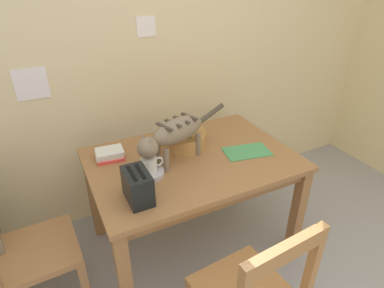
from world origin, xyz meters
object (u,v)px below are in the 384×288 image
saucer_bowl (150,173)px  book_stack (110,154)px  dining_table (192,169)px  wicker_basket (183,138)px  cat (174,134)px  coffee_mug (149,164)px  magazine (247,152)px  toaster (138,186)px  wooden_chair_far (29,251)px

saucer_bowl → book_stack: (-0.16, 0.29, 0.01)m
dining_table → book_stack: 0.54m
wicker_basket → saucer_bowl: bearing=-144.0°
cat → coffee_mug: cat is taller
coffee_mug → wicker_basket: coffee_mug is taller
book_stack → magazine: bearing=-21.5°
magazine → toaster: bearing=-158.2°
coffee_mug → wooden_chair_far: (-0.72, 0.00, -0.36)m
book_stack → toaster: 0.49m
coffee_mug → magazine: 0.67m
cat → wicker_basket: (0.14, 0.17, -0.15)m
magazine → wooden_chair_far: (-1.39, 0.04, -0.29)m
saucer_bowl → dining_table: bearing=11.5°
saucer_bowl → toaster: toaster is taller
dining_table → book_stack: bearing=154.2°
cat → book_stack: 0.45m
dining_table → coffee_mug: bearing=-168.4°
dining_table → wicker_basket: (0.02, 0.18, 0.14)m
book_stack → toaster: bearing=-86.0°
saucer_bowl → wicker_basket: size_ratio=0.54×
cat → coffee_mug: bearing=90.3°
wicker_basket → toaster: bearing=-136.9°
dining_table → magazine: bearing=-15.4°
coffee_mug → toaster: toaster is taller
dining_table → wooden_chair_far: (-1.03, -0.06, -0.19)m
cat → wooden_chair_far: 1.03m
magazine → wicker_basket: (-0.34, 0.27, 0.05)m
wicker_basket → toaster: size_ratio=1.61×
cat → saucer_bowl: size_ratio=3.92×
saucer_bowl → wicker_basket: wicker_basket is taller
dining_table → coffee_mug: 0.35m
magazine → toaster: size_ratio=1.49×
cat → saucer_bowl: (-0.19, -0.06, -0.19)m
wicker_basket → toaster: toaster is taller
book_stack → toaster: size_ratio=0.93×
cat → wooden_chair_far: bearing=75.2°
cat → toaster: size_ratio=3.40×
wicker_basket → cat: bearing=-128.6°
saucer_bowl → book_stack: bearing=119.2°
wicker_basket → dining_table: bearing=-95.5°
saucer_bowl → coffee_mug: bearing=-0.0°
cat → toaster: 0.42m
magazine → wooden_chair_far: bearing=-170.6°
saucer_bowl → coffee_mug: (0.00, -0.00, 0.06)m
saucer_bowl → book_stack: 0.34m
cat → toaster: (-0.32, -0.25, -0.11)m
wicker_basket → toaster: 0.63m
coffee_mug → toaster: (-0.13, -0.19, 0.01)m
coffee_mug → magazine: size_ratio=0.46×
saucer_bowl → toaster: 0.24m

